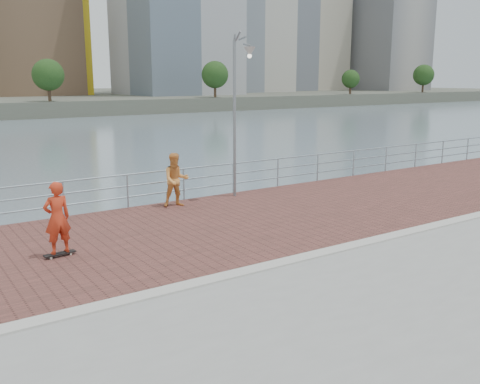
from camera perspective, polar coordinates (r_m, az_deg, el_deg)
water at (r=13.24m, az=5.03°, el=-15.66°), size 400.00×400.00×0.00m
brick_lane at (r=15.25m, az=-3.37°, el=-3.69°), size 40.00×6.80×0.02m
curb at (r=12.43m, az=5.21°, el=-7.35°), size 40.00×0.40×0.06m
guardrail at (r=18.03m, az=-8.92°, el=0.88°), size 39.06×0.06×1.13m
street_lamp at (r=18.30m, az=0.10°, el=11.13°), size 0.39×1.15×5.41m
skateboard at (r=13.40m, az=-18.67°, el=-6.25°), size 0.75×0.26×0.09m
skateboarder at (r=13.16m, az=-18.92°, el=-2.62°), size 0.66×0.47×1.72m
bystander at (r=17.50m, az=-6.85°, el=1.29°), size 0.99×0.85×1.76m
shoreline_trees at (r=90.71m, az=-15.88°, el=11.89°), size 169.64×5.05×6.73m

